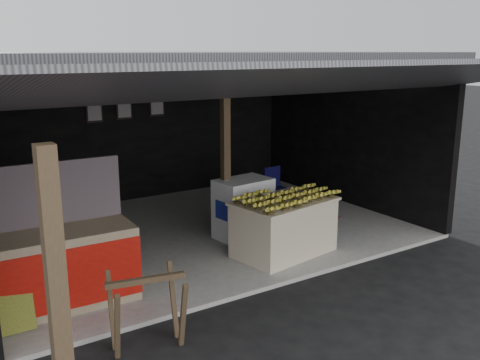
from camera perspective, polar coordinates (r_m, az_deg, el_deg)
ground at (r=7.24m, az=4.48°, el=-11.25°), size 80.00×80.00×0.00m
concrete_slab at (r=9.19m, az=-5.07°, el=-5.55°), size 7.00×5.00×0.06m
shophouse at (r=9.01m, az=-6.30°, el=7.55°), size 7.40×7.29×3.02m
banana_table at (r=8.04m, az=4.72°, el=-4.99°), size 1.64×1.16×0.83m
banana_pile at (r=7.90m, az=4.79°, el=-1.57°), size 1.51×1.05×0.16m
white_crate at (r=8.69m, az=0.36°, el=-3.04°), size 0.93×0.68×0.97m
neighbor_stall at (r=6.78m, az=-18.28°, el=-8.50°), size 1.67×0.79×1.70m
green_signboard at (r=6.37m, az=-23.88°, el=-11.27°), size 0.57×0.23×0.84m
sawhorse at (r=5.71m, az=-9.95°, el=-12.92°), size 0.84×0.83×0.80m
water_barrel at (r=8.93m, az=7.83°, el=-4.21°), size 0.36×0.36×0.53m
plastic_chair at (r=10.26m, az=3.74°, el=-0.52°), size 0.40×0.40×0.82m
magenta_rug at (r=9.79m, az=5.69°, el=-4.13°), size 1.57×1.10×0.01m
picture_frames at (r=10.86m, az=-12.09°, el=7.46°), size 1.62×0.04×0.46m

